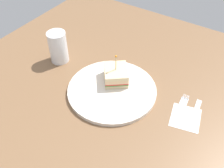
% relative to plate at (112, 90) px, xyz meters
% --- Properties ---
extents(ground_plane, '(1.07, 1.07, 0.02)m').
position_rel_plate_xyz_m(ground_plane, '(0.00, 0.00, -0.02)').
color(ground_plane, brown).
extents(plate, '(0.28, 0.28, 0.01)m').
position_rel_plate_xyz_m(plate, '(0.00, 0.00, 0.00)').
color(plate, silver).
rests_on(plate, ground_plane).
extents(sandwich_half_center, '(0.11, 0.11, 0.10)m').
position_rel_plate_xyz_m(sandwich_half_center, '(0.04, 0.01, 0.03)').
color(sandwich_half_center, beige).
rests_on(sandwich_half_center, plate).
extents(drink_glass, '(0.06, 0.06, 0.11)m').
position_rel_plate_xyz_m(drink_glass, '(0.03, 0.25, 0.05)').
color(drink_glass, beige).
rests_on(drink_glass, ground_plane).
extents(napkin, '(0.11, 0.10, 0.00)m').
position_rel_plate_xyz_m(napkin, '(0.03, -0.24, -0.01)').
color(napkin, white).
rests_on(napkin, ground_plane).
extents(fork, '(0.13, 0.03, 0.00)m').
position_rel_plate_xyz_m(fork, '(0.07, -0.21, -0.00)').
color(fork, silver).
rests_on(fork, ground_plane).
extents(knife, '(0.12, 0.02, 0.00)m').
position_rel_plate_xyz_m(knife, '(0.06, -0.25, -0.00)').
color(knife, silver).
rests_on(knife, ground_plane).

